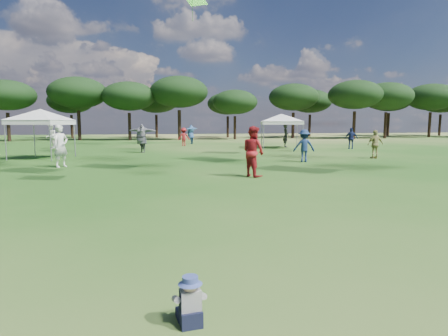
% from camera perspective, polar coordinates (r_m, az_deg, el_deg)
% --- Properties ---
extents(tree_line, '(108.78, 17.63, 7.77)m').
position_cam_1_polar(tree_line, '(48.78, -8.26, 10.79)').
color(tree_line, black).
rests_on(tree_line, ground).
extents(tent_left, '(5.15, 5.15, 3.03)m').
position_cam_1_polar(tent_left, '(23.05, -26.20, 7.74)').
color(tent_left, gray).
rests_on(tent_left, ground).
extents(tent_right, '(6.13, 6.13, 3.02)m').
position_cam_1_polar(tent_right, '(30.30, 8.74, 7.93)').
color(tent_right, gray).
rests_on(tent_right, ground).
extents(toddler, '(0.33, 0.37, 0.49)m').
position_cam_1_polar(toddler, '(3.83, -5.21, -19.74)').
color(toddler, black).
rests_on(toddler, ground).
extents(festival_crowd, '(29.15, 24.63, 1.92)m').
position_cam_1_polar(festival_crowd, '(25.59, -12.22, 4.30)').
color(festival_crowd, '#29282C').
rests_on(festival_crowd, ground).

